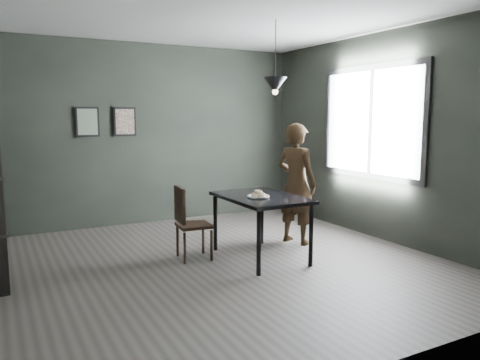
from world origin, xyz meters
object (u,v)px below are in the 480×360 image
woman (296,184)px  pendant_lamp (275,85)px  cafe_table (261,202)px  white_plate (258,197)px  wood_chair (188,218)px

woman → pendant_lamp: (-0.51, -0.26, 1.25)m
cafe_table → white_plate: bearing=-135.4°
woman → white_plate: bearing=96.5°
woman → wood_chair: (-1.54, -0.01, -0.30)m
pendant_lamp → cafe_table: bearing=-158.2°
white_plate → wood_chair: bearing=149.5°
cafe_table → wood_chair: (-0.79, 0.35, -0.18)m
white_plate → pendant_lamp: bearing=28.0°
cafe_table → woman: bearing=25.4°
woman → wood_chair: size_ratio=1.83×
cafe_table → pendant_lamp: pendant_lamp is taller
white_plate → pendant_lamp: size_ratio=0.27×
white_plate → woman: (0.83, 0.43, 0.04)m
woman → cafe_table: bearing=94.5°
cafe_table → woman: (0.76, 0.36, 0.13)m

